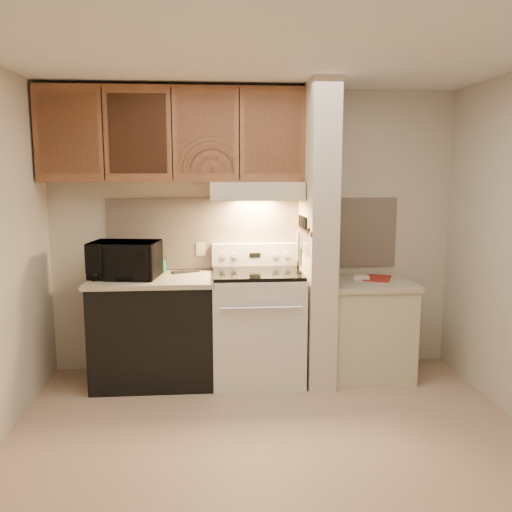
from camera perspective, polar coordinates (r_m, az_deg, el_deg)
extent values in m
plane|color=tan|center=(3.80, 1.64, -19.15)|extent=(3.60, 3.60, 0.00)
plane|color=white|center=(3.43, 1.84, 20.89)|extent=(3.60, 3.60, 0.00)
cube|color=beige|center=(4.88, -0.21, 2.59)|extent=(3.60, 2.50, 0.02)
cube|color=beige|center=(4.87, -0.20, 2.40)|extent=(2.60, 0.02, 0.63)
cube|color=silver|center=(4.70, 0.12, -7.51)|extent=(0.76, 0.65, 0.92)
cube|color=black|center=(4.38, 0.47, -8.18)|extent=(0.50, 0.01, 0.30)
cylinder|color=silver|center=(4.29, 0.52, -5.51)|extent=(0.65, 0.02, 0.02)
cube|color=black|center=(4.58, 0.13, -1.80)|extent=(0.74, 0.64, 0.03)
cube|color=silver|center=(4.85, -0.15, 0.16)|extent=(0.76, 0.08, 0.20)
cube|color=black|center=(4.80, -0.11, 0.08)|extent=(0.10, 0.01, 0.04)
cylinder|color=silver|center=(4.79, -3.45, 0.03)|extent=(0.05, 0.02, 0.05)
cylinder|color=silver|center=(4.79, -2.26, 0.05)|extent=(0.05, 0.02, 0.05)
cylinder|color=silver|center=(4.82, 2.02, 0.10)|extent=(0.05, 0.02, 0.05)
cylinder|color=silver|center=(4.83, 3.20, 0.12)|extent=(0.05, 0.02, 0.05)
cube|color=black|center=(4.73, -10.68, -7.88)|extent=(1.00, 0.63, 0.87)
cube|color=#BBAF96|center=(4.62, -10.85, -2.46)|extent=(1.04, 0.67, 0.04)
cube|color=black|center=(4.79, -7.44, -1.63)|extent=(0.25, 0.16, 0.02)
cylinder|color=#1E6463|center=(4.81, -10.00, -1.08)|extent=(0.10, 0.10, 0.11)
cube|color=beige|center=(4.86, -5.84, 0.73)|extent=(0.08, 0.01, 0.12)
imported|color=black|center=(4.61, -13.63, -0.39)|extent=(0.60, 0.45, 0.30)
cube|color=beige|center=(4.60, 6.48, 2.15)|extent=(0.22, 0.70, 2.50)
cube|color=brown|center=(4.58, 5.06, 2.76)|extent=(0.01, 0.70, 0.04)
cube|color=black|center=(4.52, 5.10, 2.94)|extent=(0.02, 0.42, 0.04)
cube|color=silver|center=(4.37, 5.28, 1.42)|extent=(0.01, 0.03, 0.16)
cylinder|color=black|center=(4.36, 5.29, 3.38)|extent=(0.02, 0.02, 0.10)
cube|color=silver|center=(4.45, 5.11, 1.41)|extent=(0.01, 0.04, 0.18)
cylinder|color=black|center=(4.45, 5.10, 3.49)|extent=(0.02, 0.02, 0.10)
cube|color=silver|center=(4.53, 4.94, 1.42)|extent=(0.01, 0.04, 0.20)
cylinder|color=black|center=(4.51, 4.97, 3.56)|extent=(0.02, 0.02, 0.10)
cube|color=silver|center=(4.61, 4.77, 1.81)|extent=(0.01, 0.04, 0.16)
cylinder|color=black|center=(4.59, 4.81, 3.66)|extent=(0.02, 0.02, 0.10)
cube|color=silver|center=(4.68, 4.62, 1.80)|extent=(0.01, 0.04, 0.18)
cylinder|color=black|center=(4.68, 4.62, 3.76)|extent=(0.02, 0.02, 0.10)
cube|color=slate|center=(4.76, 4.50, 1.02)|extent=(0.03, 0.11, 0.26)
cube|color=beige|center=(4.88, 11.66, -7.73)|extent=(0.70, 0.60, 0.81)
cube|color=#BBAF96|center=(4.78, 11.82, -2.84)|extent=(0.74, 0.64, 0.04)
cube|color=maroon|center=(4.90, 12.62, -2.29)|extent=(0.32, 0.36, 0.01)
cube|color=white|center=(4.82, 11.04, -2.25)|extent=(0.15, 0.11, 0.04)
cube|color=beige|center=(4.63, 0.00, 6.90)|extent=(0.78, 0.44, 0.15)
cube|color=beige|center=(4.42, 0.22, 6.22)|extent=(0.78, 0.04, 0.06)
cube|color=brown|center=(4.68, -8.70, 12.46)|extent=(2.18, 0.33, 0.77)
cube|color=brown|center=(4.65, -19.18, 12.10)|extent=(0.46, 0.01, 0.63)
cube|color=black|center=(4.59, -15.81, 12.30)|extent=(0.01, 0.01, 0.73)
cube|color=brown|center=(4.55, -12.36, 12.46)|extent=(0.46, 0.01, 0.63)
cube|color=black|center=(4.52, -8.85, 12.58)|extent=(0.01, 0.01, 0.73)
cube|color=brown|center=(4.51, -5.31, 12.66)|extent=(0.46, 0.01, 0.63)
cube|color=black|center=(4.51, -1.76, 12.69)|extent=(0.01, 0.01, 0.73)
cube|color=brown|center=(4.54, 1.77, 12.67)|extent=(0.46, 0.01, 0.63)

